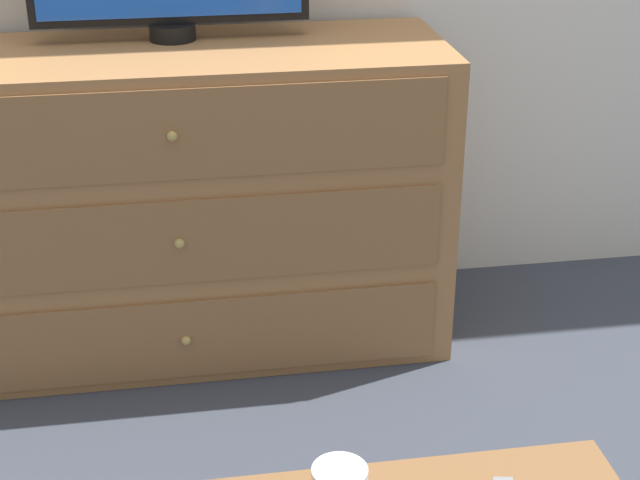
# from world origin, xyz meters

# --- Properties ---
(ground_plane) EXTENTS (12.00, 12.00, 0.00)m
(ground_plane) POSITION_xyz_m (0.00, 0.00, 0.00)
(ground_plane) COLOR #383D47
(dresser) EXTENTS (1.34, 0.48, 0.78)m
(dresser) POSITION_xyz_m (-0.14, -0.26, 0.39)
(dresser) COLOR #9E6B3D
(dresser) RESTS_ON ground_plane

